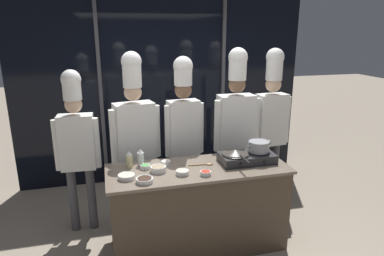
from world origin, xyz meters
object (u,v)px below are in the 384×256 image
object	(u,v)px
prep_bowl_mushrooms	(158,168)
prep_bowl_chili_flakes	(206,173)
squeeze_bottle_oil	(129,160)
prep_bowl_noodles	(126,176)
prep_bowl_soy_glaze	(145,180)
chef_sous	(135,129)
squeeze_bottle_clear	(141,158)
serving_spoon_slotted	(206,164)
chef_apprentice	(271,114)
portable_stove	(247,157)
chef_head	(77,139)
stock_pot	(259,146)
prep_bowl_scallions	(145,167)
chef_line	(184,123)
prep_bowl_chicken	(182,172)
chef_pastry	(236,120)
prep_bowl_onion	(166,162)
frying_pan	(236,152)

from	to	relation	value
prep_bowl_mushrooms	prep_bowl_chili_flakes	bearing A→B (deg)	-25.28
squeeze_bottle_oil	prep_bowl_noodles	size ratio (longest dim) A/B	1.06
prep_bowl_soy_glaze	chef_sous	size ratio (longest dim) A/B	0.08
squeeze_bottle_clear	serving_spoon_slotted	distance (m)	0.68
prep_bowl_mushrooms	chef_sous	distance (m)	0.70
chef_apprentice	portable_stove	bearing A→B (deg)	43.35
chef_head	prep_bowl_chili_flakes	bearing A→B (deg)	148.81
portable_stove	prep_bowl_mushrooms	bearing A→B (deg)	-179.27
stock_pot	serving_spoon_slotted	xyz separation A→B (m)	(-0.57, 0.04, -0.16)
portable_stove	prep_bowl_scallions	world-z (taller)	portable_stove
chef_line	prep_bowl_scallions	bearing A→B (deg)	38.53
prep_bowl_chicken	chef_pastry	bearing A→B (deg)	42.16
prep_bowl_noodles	chef_line	world-z (taller)	chef_line
squeeze_bottle_clear	prep_bowl_soy_glaze	distance (m)	0.42
chef_line	prep_bowl_noodles	bearing A→B (deg)	38.11
stock_pot	prep_bowl_onion	size ratio (longest dim) A/B	2.49
squeeze_bottle_clear	frying_pan	bearing A→B (deg)	-11.39
chef_sous	chef_apprentice	xyz separation A→B (m)	(1.75, 0.09, 0.04)
portable_stove	prep_bowl_onion	distance (m)	0.85
squeeze_bottle_clear	prep_bowl_onion	bearing A→B (deg)	-7.57
portable_stove	prep_bowl_onion	xyz separation A→B (m)	(-0.84, 0.16, -0.03)
stock_pot	prep_bowl_chicken	bearing A→B (deg)	-170.48
prep_bowl_onion	serving_spoon_slotted	size ratio (longest dim) A/B	0.38
chef_pastry	chef_sous	bearing A→B (deg)	-1.50
prep_bowl_mushrooms	prep_bowl_onion	size ratio (longest dim) A/B	1.60
prep_bowl_chicken	chef_line	bearing A→B (deg)	75.69
prep_bowl_chili_flakes	portable_stove	bearing A→B (deg)	22.37
squeeze_bottle_clear	prep_bowl_scallions	xyz separation A→B (m)	(0.03, -0.10, -0.06)
prep_bowl_mushrooms	prep_bowl_scallions	size ratio (longest dim) A/B	1.59
frying_pan	portable_stove	bearing A→B (deg)	2.05
chef_pastry	chef_apprentice	size ratio (longest dim) A/B	1.01
stock_pot	prep_bowl_soy_glaze	bearing A→B (deg)	-169.71
prep_bowl_noodles	prep_bowl_chili_flakes	bearing A→B (deg)	-8.53
serving_spoon_slotted	frying_pan	bearing A→B (deg)	-7.48
squeeze_bottle_clear	chef_pastry	bearing A→B (deg)	19.66
chef_pastry	squeeze_bottle_oil	bearing A→B (deg)	17.55
frying_pan	prep_bowl_mushrooms	bearing A→B (deg)	-179.49
prep_bowl_mushrooms	chef_pastry	distance (m)	1.26
portable_stove	chef_head	size ratio (longest dim) A/B	0.31
prep_bowl_chicken	chef_apprentice	bearing A→B (deg)	32.37
prep_bowl_onion	chef_apprentice	xyz separation A→B (m)	(1.48, 0.57, 0.28)
frying_pan	prep_bowl_noodles	size ratio (longest dim) A/B	3.07
serving_spoon_slotted	chef_pastry	distance (m)	0.85
frying_pan	chef_pastry	size ratio (longest dim) A/B	0.24
prep_bowl_mushrooms	frying_pan	bearing A→B (deg)	0.51
prep_bowl_onion	chef_sous	bearing A→B (deg)	119.15
prep_bowl_chicken	chef_line	distance (m)	0.84
prep_bowl_scallions	prep_bowl_chicken	bearing A→B (deg)	-35.37
serving_spoon_slotted	prep_bowl_onion	bearing A→B (deg)	163.31
squeeze_bottle_oil	serving_spoon_slotted	bearing A→B (deg)	-10.35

